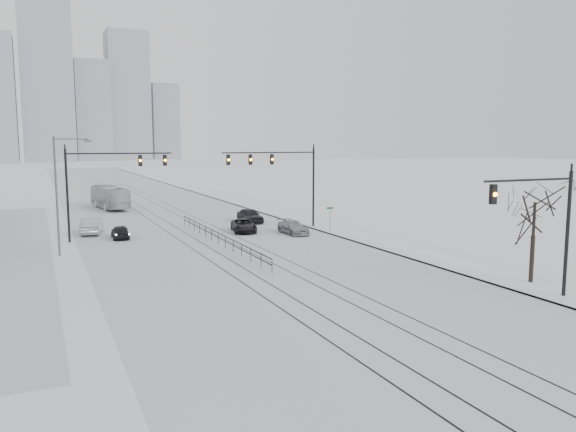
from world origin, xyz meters
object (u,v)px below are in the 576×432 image
at_px(sedan_nb_right, 293,228).
at_px(sedan_nb_front, 244,226).
at_px(sedan_sb_inner, 120,232).
at_px(sedan_sb_outer, 92,226).
at_px(sedan_nb_far, 250,216).
at_px(traffic_mast_near, 547,218).
at_px(box_truck, 110,197).
at_px(bare_tree, 535,211).

bearing_deg(sedan_nb_right, sedan_nb_front, 139.83).
distance_m(sedan_sb_inner, sedan_sb_outer, 4.33).
bearing_deg(sedan_nb_far, traffic_mast_near, -84.84).
xyz_separation_m(sedan_nb_right, sedan_nb_far, (-1.02, 8.93, 0.14)).
bearing_deg(sedan_nb_right, box_truck, 112.49).
distance_m(traffic_mast_near, sedan_sb_inner, 35.30).
xyz_separation_m(sedan_sb_outer, sedan_nb_far, (16.26, 1.20, -0.01)).
xyz_separation_m(traffic_mast_near, sedan_nb_right, (-2.83, 26.15, -3.94)).
height_order(bare_tree, box_truck, bare_tree).
bearing_deg(sedan_nb_far, box_truck, 120.91).
height_order(bare_tree, sedan_nb_right, bare_tree).
height_order(sedan_sb_inner, box_truck, box_truck).
height_order(sedan_sb_outer, sedan_nb_right, sedan_sb_outer).
relative_size(sedan_sb_outer, sedan_nb_far, 1.05).
bearing_deg(bare_tree, sedan_nb_front, 109.20).
xyz_separation_m(traffic_mast_near, sedan_nb_front, (-6.69, 29.13, -3.93)).
bearing_deg(sedan_nb_front, traffic_mast_near, -65.66).
height_order(sedan_nb_far, box_truck, box_truck).
relative_size(traffic_mast_near, bare_tree, 1.15).
distance_m(traffic_mast_near, sedan_sb_outer, 39.58).
distance_m(bare_tree, sedan_sb_inner, 34.15).
distance_m(traffic_mast_near, box_truck, 57.10).
height_order(sedan_nb_right, sedan_nb_far, sedan_nb_far).
xyz_separation_m(sedan_nb_right, box_truck, (-13.29, 28.53, 0.86)).
xyz_separation_m(sedan_sb_inner, sedan_nb_right, (15.18, -3.94, 0.01)).
bearing_deg(sedan_nb_front, sedan_nb_right, -26.27).
bearing_deg(sedan_nb_far, sedan_sb_inner, -161.72).
relative_size(traffic_mast_near, box_truck, 0.66).
distance_m(sedan_sb_inner, box_truck, 24.68).
height_order(bare_tree, sedan_sb_outer, bare_tree).
bearing_deg(sedan_sb_inner, box_truck, -92.07).
bearing_deg(sedan_nb_right, traffic_mast_near, -86.30).
height_order(traffic_mast_near, bare_tree, traffic_mast_near).
relative_size(traffic_mast_near, sedan_nb_far, 1.57).
bearing_deg(sedan_sb_outer, sedan_sb_inner, 130.58).
height_order(sedan_sb_inner, sedan_sb_outer, sedan_sb_outer).
bearing_deg(sedan_sb_inner, sedan_nb_right, 167.79).
bearing_deg(sedan_nb_right, sedan_nb_far, 94.05).
xyz_separation_m(bare_tree, sedan_sb_inner, (-20.43, 27.09, -3.88)).
height_order(sedan_sb_inner, sedan_nb_right, sedan_nb_right).
xyz_separation_m(bare_tree, box_truck, (-18.53, 51.68, -3.01)).
distance_m(sedan_nb_far, box_truck, 23.14).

